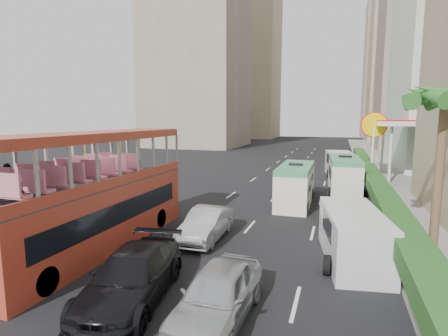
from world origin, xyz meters
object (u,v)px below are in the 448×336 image
at_px(car_silver_lane_b, 218,319).
at_px(panel_van_near, 353,236).
at_px(car_silver_lane_a, 207,239).
at_px(double_decker_bus, 95,191).
at_px(van_asset, 297,196).
at_px(panel_van_far, 340,164).
at_px(palm_tree, 439,174).
at_px(minibus_near, 295,185).
at_px(shell_station, 410,151).
at_px(minibus_far, 344,175).
at_px(car_black, 133,300).

bearing_deg(car_silver_lane_b, panel_van_near, 57.49).
bearing_deg(car_silver_lane_a, double_decker_bus, -148.92).
relative_size(van_asset, panel_van_far, 0.84).
relative_size(double_decker_bus, car_silver_lane_a, 2.53).
distance_m(van_asset, palm_tree, 11.83).
distance_m(double_decker_bus, minibus_near, 12.91).
height_order(double_decker_bus, van_asset, double_decker_bus).
bearing_deg(double_decker_bus, car_silver_lane_b, -27.46).
height_order(car_silver_lane_b, panel_van_near, panel_van_near).
height_order(car_silver_lane_b, panel_van_far, panel_van_far).
bearing_deg(shell_station, minibus_far, -126.71).
distance_m(minibus_far, shell_station, 9.62).
distance_m(panel_van_near, palm_tree, 4.50).
distance_m(car_silver_lane_b, palm_tree, 10.82).
distance_m(car_silver_lane_b, minibus_far, 19.28).
relative_size(car_silver_lane_a, car_black, 0.82).
bearing_deg(palm_tree, minibus_near, 134.72).
height_order(panel_van_far, palm_tree, palm_tree).
distance_m(minibus_near, panel_van_near, 9.22).
relative_size(car_black, panel_van_far, 0.93).
relative_size(double_decker_bus, shell_station, 1.38).
xyz_separation_m(car_silver_lane_b, panel_van_far, (3.22, 27.64, 1.15)).
relative_size(car_black, shell_station, 0.66).
relative_size(van_asset, minibus_near, 0.81).
bearing_deg(minibus_near, panel_van_near, -69.40).
bearing_deg(panel_van_far, palm_tree, -88.02).
distance_m(panel_van_near, panel_van_far, 22.09).
distance_m(car_black, panel_van_far, 28.18).
relative_size(car_silver_lane_b, shell_station, 0.56).
height_order(double_decker_bus, minibus_near, double_decker_bus).
bearing_deg(car_silver_lane_a, minibus_near, 67.31).
xyz_separation_m(double_decker_bus, minibus_near, (7.25, 10.62, -1.22)).
distance_m(minibus_far, palm_tree, 12.06).
xyz_separation_m(car_silver_lane_b, palm_tree, (6.98, 7.54, 3.38)).
bearing_deg(minibus_near, car_black, -103.57).
height_order(double_decker_bus, minibus_far, double_decker_bus).
bearing_deg(double_decker_bus, shell_station, 55.18).
distance_m(car_silver_lane_b, car_black, 2.88).
xyz_separation_m(van_asset, minibus_near, (0.12, -2.55, 1.31)).
xyz_separation_m(car_silver_lane_b, panel_van_near, (3.72, 5.55, 1.01)).
height_order(panel_van_near, panel_van_far, panel_van_far).
xyz_separation_m(minibus_near, panel_van_near, (3.29, -8.61, -0.30)).
xyz_separation_m(car_silver_lane_a, minibus_near, (3.15, 8.03, 1.31)).
relative_size(double_decker_bus, minibus_far, 1.77).
bearing_deg(car_black, shell_station, 55.43).
bearing_deg(car_black, car_silver_lane_a, 78.49).
distance_m(car_silver_lane_b, panel_van_far, 27.85).
bearing_deg(double_decker_bus, minibus_far, 56.15).
height_order(panel_van_near, palm_tree, palm_tree).
bearing_deg(minibus_near, car_silver_lane_a, -111.73).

